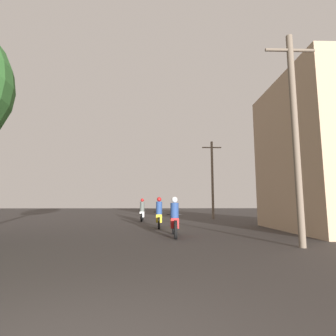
# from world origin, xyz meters

# --- Properties ---
(motorcycle_red) EXTENTS (0.60, 2.14, 1.54)m
(motorcycle_red) POSITION_xyz_m (1.34, 8.47, 0.62)
(motorcycle_red) COLOR black
(motorcycle_red) RESTS_ON ground_plane
(motorcycle_yellow) EXTENTS (0.60, 1.84, 1.60)m
(motorcycle_yellow) POSITION_xyz_m (0.72, 12.05, 0.63)
(motorcycle_yellow) COLOR black
(motorcycle_yellow) RESTS_ON ground_plane
(motorcycle_white) EXTENTS (0.60, 1.91, 1.61)m
(motorcycle_white) POSITION_xyz_m (-0.51, 17.07, 0.64)
(motorcycle_white) COLOR black
(motorcycle_white) RESTS_ON ground_plane
(utility_pole_near) EXTENTS (1.60, 0.20, 6.69)m
(utility_pole_near) POSITION_xyz_m (4.95, 5.81, 3.50)
(utility_pole_near) COLOR #6B5B4C
(utility_pole_near) RESTS_ON ground_plane
(utility_pole_far) EXTENTS (1.60, 0.20, 6.40)m
(utility_pole_far) POSITION_xyz_m (5.08, 19.49, 3.36)
(utility_pole_far) COLOR #6B5B4C
(utility_pole_far) RESTS_ON ground_plane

